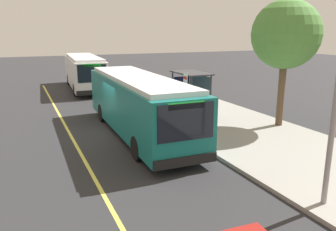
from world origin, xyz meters
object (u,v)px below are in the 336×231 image
at_px(waiting_bench, 193,105).
at_px(pedestrian_commuter, 178,102).
at_px(transit_bus_main, 139,103).
at_px(route_sign_post, 185,91).
at_px(transit_bus_second, 84,71).

distance_m(waiting_bench, pedestrian_commuter, 1.71).
height_order(transit_bus_main, waiting_bench, transit_bus_main).
distance_m(waiting_bench, route_sign_post, 2.85).
bearing_deg(waiting_bench, pedestrian_commuter, -58.97).
bearing_deg(waiting_bench, transit_bus_main, -60.49).
relative_size(transit_bus_main, transit_bus_second, 1.05).
height_order(route_sign_post, pedestrian_commuter, route_sign_post).
height_order(transit_bus_second, route_sign_post, same).
bearing_deg(pedestrian_commuter, transit_bus_main, -61.23).
relative_size(transit_bus_main, waiting_bench, 6.86).
xyz_separation_m(waiting_bench, route_sign_post, (1.99, -1.54, 1.32)).
bearing_deg(waiting_bench, transit_bus_second, -161.26).
distance_m(route_sign_post, pedestrian_commuter, 1.43).
relative_size(waiting_bench, pedestrian_commuter, 0.95).
bearing_deg(transit_bus_main, waiting_bench, 119.51).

